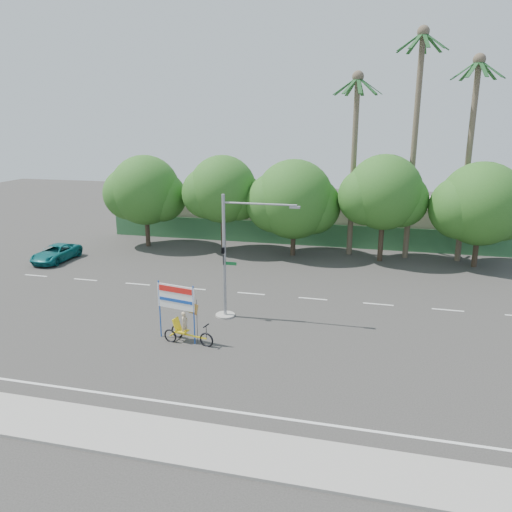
# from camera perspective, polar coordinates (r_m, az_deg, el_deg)

# --- Properties ---
(ground) EXTENTS (120.00, 120.00, 0.00)m
(ground) POSITION_cam_1_polar(r_m,az_deg,el_deg) (24.66, -0.69, -10.80)
(ground) COLOR #33302D
(ground) RESTS_ON ground
(sidewalk_near) EXTENTS (50.00, 2.40, 0.12)m
(sidewalk_near) POSITION_cam_1_polar(r_m,az_deg,el_deg) (18.49, -6.93, -20.57)
(sidewalk_near) COLOR gray
(sidewalk_near) RESTS_ON ground
(fence) EXTENTS (38.00, 0.08, 2.00)m
(fence) POSITION_cam_1_polar(r_m,az_deg,el_deg) (44.38, 6.29, 2.43)
(fence) COLOR #336B3D
(fence) RESTS_ON ground
(building_left) EXTENTS (12.00, 8.00, 4.00)m
(building_left) POSITION_cam_1_polar(r_m,az_deg,el_deg) (50.69, -4.29, 5.26)
(building_left) COLOR beige
(building_left) RESTS_ON ground
(building_right) EXTENTS (14.00, 8.00, 3.60)m
(building_right) POSITION_cam_1_polar(r_m,az_deg,el_deg) (48.33, 16.51, 3.92)
(building_right) COLOR beige
(building_right) RESTS_ON ground
(tree_far_left) EXTENTS (7.14, 6.00, 7.96)m
(tree_far_left) POSITION_cam_1_polar(r_m,az_deg,el_deg) (44.45, -12.60, 7.11)
(tree_far_left) COLOR #473828
(tree_far_left) RESTS_ON ground
(tree_left) EXTENTS (6.66, 5.60, 8.07)m
(tree_left) POSITION_cam_1_polar(r_m,az_deg,el_deg) (41.79, -3.90, 7.35)
(tree_left) COLOR #473828
(tree_left) RESTS_ON ground
(tree_center) EXTENTS (7.62, 6.40, 7.85)m
(tree_center) POSITION_cam_1_polar(r_m,az_deg,el_deg) (40.48, 4.27, 6.23)
(tree_center) COLOR #473828
(tree_center) RESTS_ON ground
(tree_right) EXTENTS (6.90, 5.80, 8.36)m
(tree_right) POSITION_cam_1_polar(r_m,az_deg,el_deg) (39.81, 14.35, 6.77)
(tree_right) COLOR #473828
(tree_right) RESTS_ON ground
(tree_far_right) EXTENTS (7.38, 6.20, 7.94)m
(tree_far_right) POSITION_cam_1_polar(r_m,az_deg,el_deg) (40.57, 24.24, 5.19)
(tree_far_right) COLOR #473828
(tree_far_right) RESTS_ON ground
(palm_tall) EXTENTS (3.73, 3.79, 17.45)m
(palm_tall) POSITION_cam_1_polar(r_m,az_deg,el_deg) (40.98, 17.79, 14.10)
(palm_tall) COLOR #70604C
(palm_tall) RESTS_ON ground
(palm_mid) EXTENTS (3.73, 3.79, 15.45)m
(palm_mid) POSITION_cam_1_polar(r_m,az_deg,el_deg) (41.43, 23.31, 12.13)
(palm_mid) COLOR #70604C
(palm_mid) RESTS_ON ground
(palm_short) EXTENTS (3.73, 3.79, 14.45)m
(palm_short) POSITION_cam_1_polar(r_m,az_deg,el_deg) (41.01, 11.19, 12.28)
(palm_short) COLOR #70604C
(palm_short) RESTS_ON ground
(traffic_signal) EXTENTS (4.72, 1.10, 7.00)m
(traffic_signal) POSITION_cam_1_polar(r_m,az_deg,el_deg) (27.72, -3.04, -1.32)
(traffic_signal) COLOR gray
(traffic_signal) RESTS_ON ground
(trike_billboard) EXTENTS (3.11, 1.05, 3.10)m
(trike_billboard) POSITION_cam_1_polar(r_m,az_deg,el_deg) (25.42, -8.47, -7.05)
(trike_billboard) COLOR black
(trike_billboard) RESTS_ON ground
(pickup_truck) EXTENTS (2.16, 4.62, 1.28)m
(pickup_truck) POSITION_cam_1_polar(r_m,az_deg,el_deg) (42.48, -21.89, 0.31)
(pickup_truck) COLOR #0E6668
(pickup_truck) RESTS_ON ground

